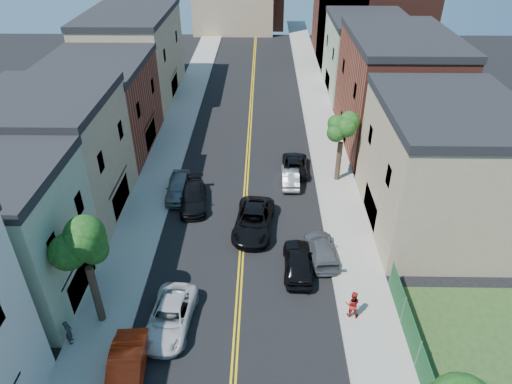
{
  "coord_description": "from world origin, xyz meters",
  "views": [
    {
      "loc": [
        1.41,
        -4.27,
        20.94
      ],
      "look_at": [
        0.93,
        24.91,
        2.0
      ],
      "focal_mm": 32.1,
      "sensor_mm": 36.0,
      "label": 1
    }
  ],
  "objects_px": {
    "silver_car_right": "(290,177)",
    "dark_car_right_far": "(294,164)",
    "pedestrian_left": "(69,332)",
    "white_pickup": "(170,317)",
    "pedestrian_right": "(352,304)",
    "grey_car_left": "(178,187)",
    "black_car_right": "(298,261)",
    "red_sedan": "(126,370)",
    "black_suv_lane": "(254,221)",
    "black_car_left": "(193,197)",
    "grey_car_right": "(321,249)"
  },
  "relations": [
    {
      "from": "white_pickup",
      "to": "pedestrian_left",
      "type": "xyz_separation_m",
      "value": [
        -5.3,
        -1.35,
        0.23
      ]
    },
    {
      "from": "pedestrian_left",
      "to": "silver_car_right",
      "type": "bearing_deg",
      "value": -53.05
    },
    {
      "from": "grey_car_left",
      "to": "black_car_left",
      "type": "height_order",
      "value": "grey_car_left"
    },
    {
      "from": "silver_car_right",
      "to": "pedestrian_right",
      "type": "height_order",
      "value": "pedestrian_right"
    },
    {
      "from": "grey_car_right",
      "to": "pedestrian_right",
      "type": "distance_m",
      "value": 5.5
    },
    {
      "from": "grey_car_left",
      "to": "pedestrian_right",
      "type": "bearing_deg",
      "value": -49.16
    },
    {
      "from": "red_sedan",
      "to": "pedestrian_left",
      "type": "relative_size",
      "value": 3.04
    },
    {
      "from": "grey_car_right",
      "to": "black_car_left",
      "type": "bearing_deg",
      "value": -36.95
    },
    {
      "from": "black_car_left",
      "to": "dark_car_right_far",
      "type": "relative_size",
      "value": 1.06
    },
    {
      "from": "black_suv_lane",
      "to": "pedestrian_left",
      "type": "xyz_separation_m",
      "value": [
        -9.89,
        -10.52,
        0.13
      ]
    },
    {
      "from": "black_car_right",
      "to": "dark_car_right_far",
      "type": "xyz_separation_m",
      "value": [
        0.49,
        13.22,
        -0.13
      ]
    },
    {
      "from": "white_pickup",
      "to": "pedestrian_right",
      "type": "bearing_deg",
      "value": 9.54
    },
    {
      "from": "black_car_right",
      "to": "silver_car_right",
      "type": "distance_m",
      "value": 10.99
    },
    {
      "from": "dark_car_right_far",
      "to": "silver_car_right",
      "type": "bearing_deg",
      "value": 80.72
    },
    {
      "from": "black_car_right",
      "to": "red_sedan",
      "type": "bearing_deg",
      "value": 43.07
    },
    {
      "from": "red_sedan",
      "to": "white_pickup",
      "type": "height_order",
      "value": "red_sedan"
    },
    {
      "from": "dark_car_right_far",
      "to": "white_pickup",
      "type": "bearing_deg",
      "value": 68.86
    },
    {
      "from": "pedestrian_right",
      "to": "grey_car_left",
      "type": "bearing_deg",
      "value": -35.78
    },
    {
      "from": "red_sedan",
      "to": "dark_car_right_far",
      "type": "relative_size",
      "value": 1.01
    },
    {
      "from": "black_car_right",
      "to": "pedestrian_left",
      "type": "distance_m",
      "value": 14.28
    },
    {
      "from": "silver_car_right",
      "to": "pedestrian_left",
      "type": "height_order",
      "value": "pedestrian_left"
    },
    {
      "from": "grey_car_right",
      "to": "dark_car_right_far",
      "type": "bearing_deg",
      "value": -88.47
    },
    {
      "from": "red_sedan",
      "to": "silver_car_right",
      "type": "bearing_deg",
      "value": 59.46
    },
    {
      "from": "black_car_right",
      "to": "black_suv_lane",
      "type": "height_order",
      "value": "black_suv_lane"
    },
    {
      "from": "black_car_left",
      "to": "grey_car_right",
      "type": "distance_m",
      "value": 11.42
    },
    {
      "from": "white_pickup",
      "to": "black_car_left",
      "type": "relative_size",
      "value": 1.01
    },
    {
      "from": "black_car_right",
      "to": "pedestrian_right",
      "type": "bearing_deg",
      "value": 127.31
    },
    {
      "from": "red_sedan",
      "to": "grey_car_left",
      "type": "relative_size",
      "value": 1.02
    },
    {
      "from": "grey_car_right",
      "to": "black_car_right",
      "type": "xyz_separation_m",
      "value": [
        -1.69,
        -1.43,
        0.14
      ]
    },
    {
      "from": "white_pickup",
      "to": "black_car_right",
      "type": "xyz_separation_m",
      "value": [
        7.6,
        4.77,
        0.09
      ]
    },
    {
      "from": "red_sedan",
      "to": "pedestrian_left",
      "type": "height_order",
      "value": "pedestrian_left"
    },
    {
      "from": "grey_car_left",
      "to": "pedestrian_left",
      "type": "bearing_deg",
      "value": -105.99
    },
    {
      "from": "grey_car_right",
      "to": "silver_car_right",
      "type": "bearing_deg",
      "value": -84.26
    },
    {
      "from": "grey_car_right",
      "to": "pedestrian_left",
      "type": "xyz_separation_m",
      "value": [
        -14.59,
        -7.54,
        0.28
      ]
    },
    {
      "from": "silver_car_right",
      "to": "black_suv_lane",
      "type": "bearing_deg",
      "value": 65.44
    },
    {
      "from": "red_sedan",
      "to": "grey_car_right",
      "type": "bearing_deg",
      "value": 36.8
    },
    {
      "from": "black_car_left",
      "to": "black_car_right",
      "type": "relative_size",
      "value": 1.08
    },
    {
      "from": "black_suv_lane",
      "to": "pedestrian_left",
      "type": "height_order",
      "value": "pedestrian_left"
    },
    {
      "from": "black_car_left",
      "to": "grey_car_right",
      "type": "relative_size",
      "value": 1.11
    },
    {
      "from": "red_sedan",
      "to": "black_car_left",
      "type": "distance_m",
      "value": 15.97
    },
    {
      "from": "silver_car_right",
      "to": "black_suv_lane",
      "type": "distance_m",
      "value": 7.24
    },
    {
      "from": "white_pickup",
      "to": "black_car_right",
      "type": "relative_size",
      "value": 1.1
    },
    {
      "from": "black_suv_lane",
      "to": "black_car_left",
      "type": "bearing_deg",
      "value": 152.81
    },
    {
      "from": "grey_car_left",
      "to": "black_car_left",
      "type": "bearing_deg",
      "value": -47.64
    },
    {
      "from": "grey_car_left",
      "to": "dark_car_right_far",
      "type": "height_order",
      "value": "grey_car_left"
    },
    {
      "from": "black_car_right",
      "to": "grey_car_right",
      "type": "bearing_deg",
      "value": -138.92
    },
    {
      "from": "silver_car_right",
      "to": "dark_car_right_far",
      "type": "xyz_separation_m",
      "value": [
        0.49,
        2.23,
        -0.0
      ]
    },
    {
      "from": "red_sedan",
      "to": "dark_car_right_far",
      "type": "bearing_deg",
      "value": 60.72
    },
    {
      "from": "white_pickup",
      "to": "black_suv_lane",
      "type": "bearing_deg",
      "value": 68.4
    },
    {
      "from": "red_sedan",
      "to": "dark_car_right_far",
      "type": "height_order",
      "value": "red_sedan"
    }
  ]
}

